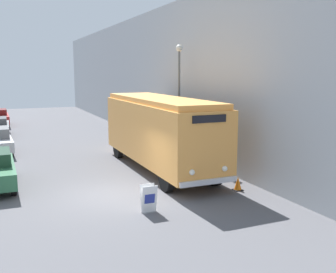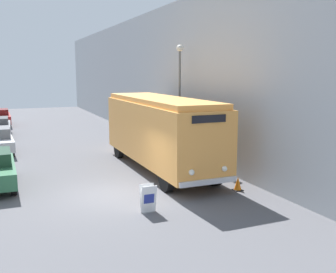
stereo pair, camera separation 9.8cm
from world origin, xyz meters
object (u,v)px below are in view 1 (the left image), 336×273
sign_board (149,199)px  traffic_cone (238,184)px  vintage_bus (160,129)px  streetlamp (179,85)px

sign_board → traffic_cone: 4.29m
vintage_bus → traffic_cone: bearing=-69.6°
vintage_bus → traffic_cone: size_ratio=17.32×
vintage_bus → sign_board: 6.07m
traffic_cone → vintage_bus: bearing=110.4°
sign_board → streetlamp: bearing=58.1°
vintage_bus → streetlamp: size_ratio=1.58×
vintage_bus → sign_board: size_ratio=10.13×
sign_board → streetlamp: (4.49, 7.21, 3.54)m
streetlamp → traffic_cone: bearing=-92.7°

